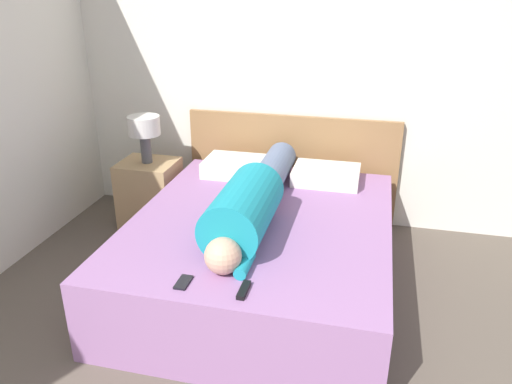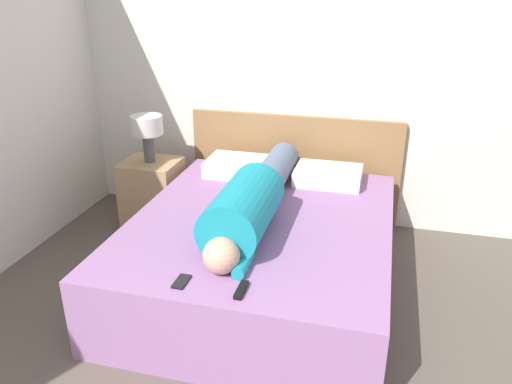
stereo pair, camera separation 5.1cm
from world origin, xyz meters
name	(u,v)px [view 2 (the right image)]	position (x,y,z in m)	size (l,w,h in m)	color
wall_back	(326,69)	(0.00, 3.87, 1.30)	(5.37, 0.06, 2.60)	silver
bed	(262,252)	(-0.23, 2.69, 0.25)	(1.67, 2.01, 0.51)	#936699
headboard	(293,168)	(-0.23, 3.80, 0.46)	(1.79, 0.04, 0.92)	olive
nightstand	(153,193)	(-1.36, 3.37, 0.28)	(0.46, 0.40, 0.57)	tan
table_lamp	(147,129)	(-1.36, 3.37, 0.85)	(0.26, 0.26, 0.39)	#4C4C51
person_lying	(253,199)	(-0.27, 2.64, 0.66)	(0.35, 1.74, 0.35)	tan
pillow_near_headboard	(240,167)	(-0.59, 3.44, 0.57)	(0.53, 0.38, 0.13)	silver
pillow_second	(328,175)	(0.11, 3.44, 0.56)	(0.50, 0.38, 0.11)	silver
tv_remote	(241,290)	(-0.12, 1.84, 0.52)	(0.04, 0.15, 0.02)	black
cell_phone	(181,282)	(-0.44, 1.85, 0.51)	(0.06, 0.13, 0.01)	black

